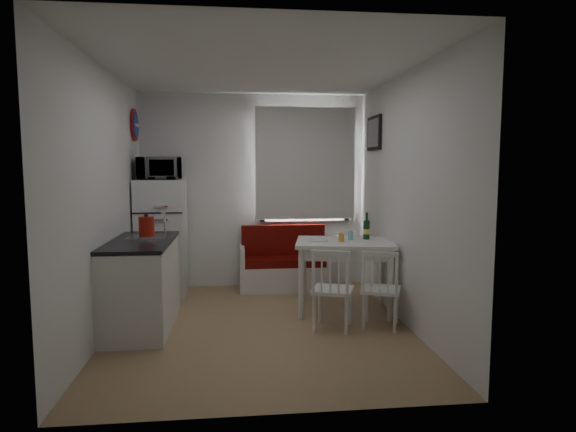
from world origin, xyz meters
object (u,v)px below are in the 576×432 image
(bench, at_px, (284,268))
(chair_right, at_px, (384,281))
(kitchen_counter, at_px, (142,283))
(chair_left, at_px, (335,281))
(wine_bottle, at_px, (367,226))
(microwave, at_px, (159,168))
(fridge, at_px, (162,238))
(dining_table, at_px, (345,249))
(kettle, at_px, (147,227))

(bench, height_order, chair_right, bench)
(kitchen_counter, xyz_separation_m, chair_left, (1.92, -0.36, 0.06))
(chair_right, xyz_separation_m, wine_bottle, (0.03, 0.75, 0.46))
(chair_left, distance_m, microwave, 2.69)
(chair_right, bearing_deg, fridge, 168.56)
(chair_left, bearing_deg, fridge, 160.15)
(dining_table, bearing_deg, kettle, -163.24)
(dining_table, bearing_deg, fridge, 166.75)
(fridge, height_order, wine_bottle, fridge)
(kitchen_counter, xyz_separation_m, wine_bottle, (2.45, 0.40, 0.51))
(chair_left, bearing_deg, dining_table, 89.37)
(dining_table, xyz_separation_m, chair_left, (-0.25, -0.66, -0.20))
(kitchen_counter, bearing_deg, microwave, 89.06)
(kettle, bearing_deg, bench, 39.79)
(wine_bottle, bearing_deg, microwave, 161.84)
(bench, distance_m, chair_left, 1.76)
(chair_left, xyz_separation_m, microwave, (-1.90, 1.55, 1.10))
(chair_left, height_order, chair_right, chair_left)
(chair_right, bearing_deg, kitchen_counter, -166.14)
(kitchen_counter, xyz_separation_m, bench, (1.60, 1.35, -0.17))
(chair_right, bearing_deg, microwave, 169.40)
(dining_table, xyz_separation_m, microwave, (-2.15, 0.90, 0.90))
(bench, bearing_deg, fridge, -176.10)
(kitchen_counter, xyz_separation_m, kettle, (0.05, 0.06, 0.57))
(chair_left, relative_size, chair_right, 1.02)
(microwave, distance_m, kettle, 1.28)
(bench, bearing_deg, chair_left, -79.18)
(bench, height_order, dining_table, bench)
(chair_left, xyz_separation_m, fridge, (-1.90, 1.60, 0.22))
(chair_left, bearing_deg, kettle, -172.45)
(bench, relative_size, wine_bottle, 3.87)
(fridge, height_order, kettle, fridge)
(chair_right, relative_size, kettle, 1.94)
(dining_table, height_order, chair_left, chair_left)
(kitchen_counter, relative_size, bench, 1.11)
(chair_right, xyz_separation_m, fridge, (-2.40, 1.60, 0.24))
(bench, distance_m, fridge, 1.64)
(kitchen_counter, height_order, kettle, kitchen_counter)
(chair_left, height_order, wine_bottle, wine_bottle)
(fridge, distance_m, microwave, 0.88)
(dining_table, bearing_deg, chair_left, -100.39)
(kettle, bearing_deg, microwave, 91.52)
(chair_left, bearing_deg, microwave, 161.05)
(dining_table, relative_size, microwave, 2.34)
(fridge, bearing_deg, chair_right, -33.65)
(wine_bottle, bearing_deg, bench, 131.80)
(chair_left, distance_m, chair_right, 0.50)
(kettle, height_order, wine_bottle, kettle)
(kitchen_counter, distance_m, fridge, 1.28)
(chair_right, bearing_deg, bench, 138.06)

